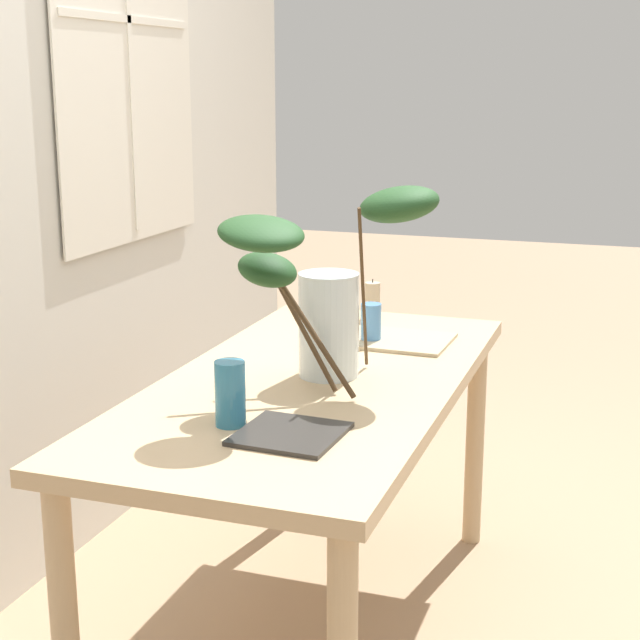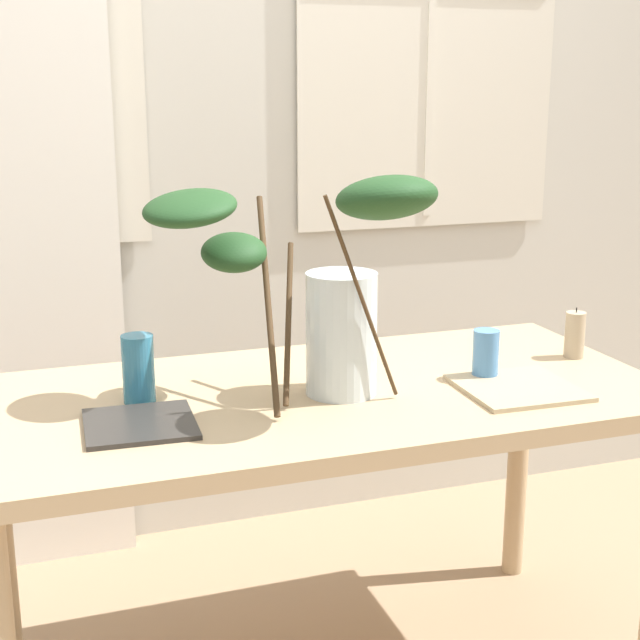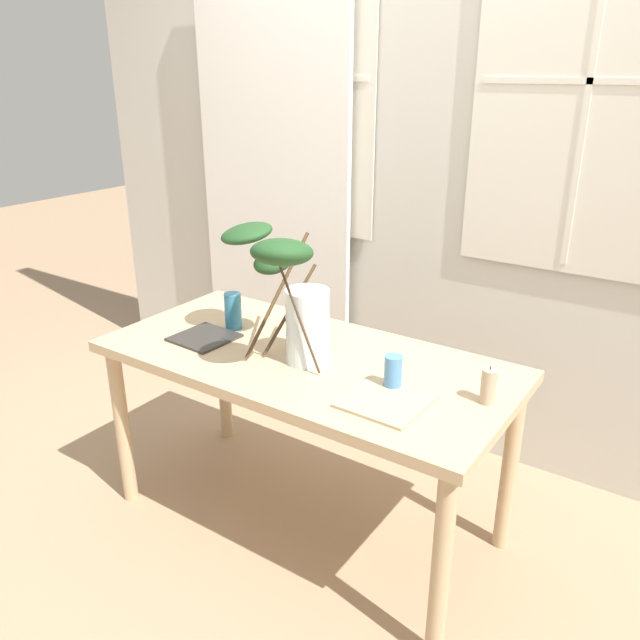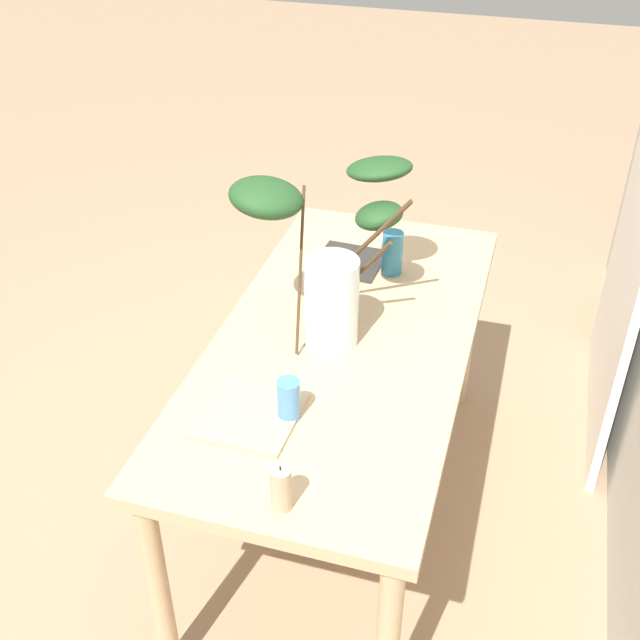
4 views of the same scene
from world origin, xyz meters
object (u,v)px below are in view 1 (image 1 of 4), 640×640
Objects in this scene: dining_table at (351,429)px; plate_square_left at (381,431)px; drinking_glass_blue_left at (311,404)px; drinking_glass_blue_right at (331,338)px; vase_with_branches at (341,262)px; plate_square_right at (395,359)px.

plate_square_left reaches higher than dining_table.
plate_square_left is (0.03, -0.14, -0.06)m from drinking_glass_blue_left.
drinking_glass_blue_right reaches higher than dining_table.
vase_with_branches reaches higher than plate_square_left.
dining_table is at bearing -163.29° from drinking_glass_blue_right.
dining_table is 12.59× the size of drinking_glass_blue_right.
vase_with_branches reaches higher than plate_square_right.
drinking_glass_blue_right is at bearing 11.09° from vase_with_branches.
drinking_glass_blue_right is (0.33, 0.10, 0.15)m from dining_table.
drinking_glass_blue_left is at bearing 173.65° from vase_with_branches.
vase_with_branches reaches higher than drinking_glass_blue_left.
dining_table is 0.39m from drinking_glass_blue_left.
dining_table is at bearing -6.99° from vase_with_branches.
vase_with_branches is (-0.11, 0.01, 0.42)m from dining_table.
drinking_glass_blue_left reaches higher than drinking_glass_blue_right.
dining_table is 6.17× the size of plate_square_right.
drinking_glass_blue_left reaches higher than plate_square_left.
vase_with_branches is at bearing 167.66° from plate_square_right.
plate_square_left is 1.12× the size of plate_square_right.
drinking_glass_blue_left is at bearing 173.45° from dining_table.
drinking_glass_blue_left is 1.12× the size of drinking_glass_blue_right.
vase_with_branches is 6.28× the size of drinking_glass_blue_right.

